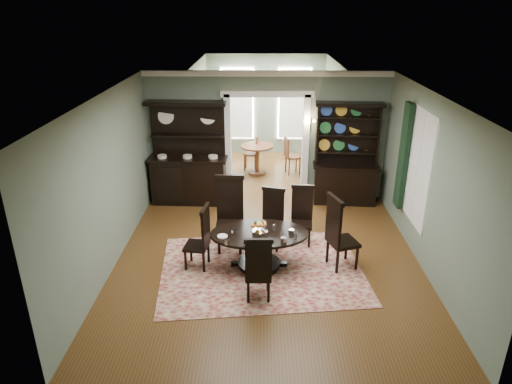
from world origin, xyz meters
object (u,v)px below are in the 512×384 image
at_px(welsh_dresser, 345,167).
at_px(parlor_table, 257,155).
at_px(dining_table, 259,243).
at_px(sideboard, 189,168).

bearing_deg(welsh_dresser, parlor_table, 142.21).
bearing_deg(parlor_table, dining_table, -88.91).
height_order(sideboard, parlor_table, sideboard).
xyz_separation_m(sideboard, parlor_table, (1.56, 1.87, -0.29)).
xyz_separation_m(sideboard, welsh_dresser, (3.63, 0.02, 0.03)).
height_order(dining_table, parlor_table, parlor_table).
bearing_deg(dining_table, parlor_table, 87.88).
relative_size(welsh_dresser, parlor_table, 2.67).
bearing_deg(parlor_table, welsh_dresser, -41.89).
relative_size(sideboard, parlor_table, 2.69).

